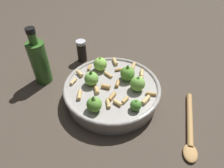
{
  "coord_description": "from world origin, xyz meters",
  "views": [
    {
      "loc": [
        -0.4,
        -0.2,
        0.47
      ],
      "look_at": [
        0.0,
        0.0,
        0.06
      ],
      "focal_mm": 32.19,
      "sensor_mm": 36.0,
      "label": 1
    }
  ],
  "objects": [
    {
      "name": "ground_plane",
      "position": [
        0.0,
        0.0,
        0.0
      ],
      "size": [
        2.4,
        2.4,
        0.0
      ],
      "primitive_type": "plane",
      "color": "#42382D"
    },
    {
      "name": "cooking_pan",
      "position": [
        0.0,
        -0.0,
        0.03
      ],
      "size": [
        0.3,
        0.3,
        0.11
      ],
      "color": "#9E9993",
      "rests_on": "ground"
    },
    {
      "name": "pepper_shaker",
      "position": [
        0.13,
        0.2,
        0.04
      ],
      "size": [
        0.04,
        0.04,
        0.09
      ],
      "color": "black",
      "rests_on": "ground"
    },
    {
      "name": "olive_oil_bottle",
      "position": [
        -0.03,
        0.25,
        0.08
      ],
      "size": [
        0.06,
        0.06,
        0.2
      ],
      "color": "#336023",
      "rests_on": "ground"
    },
    {
      "name": "wooden_spoon",
      "position": [
        -0.01,
        -0.25,
        0.01
      ],
      "size": [
        0.23,
        0.07,
        0.02
      ],
      "color": "#B2844C",
      "rests_on": "ground"
    }
  ]
}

